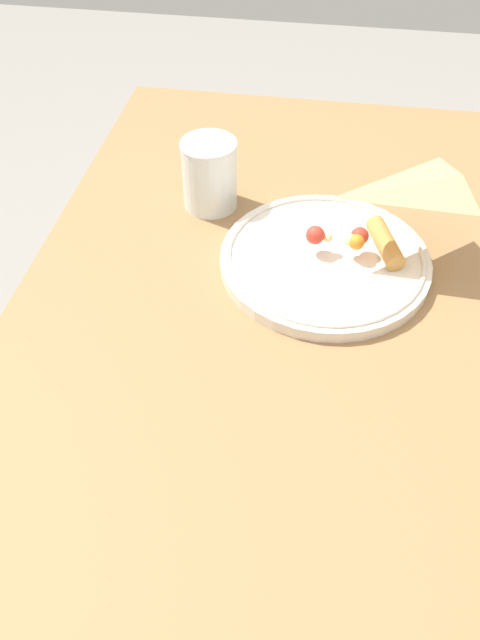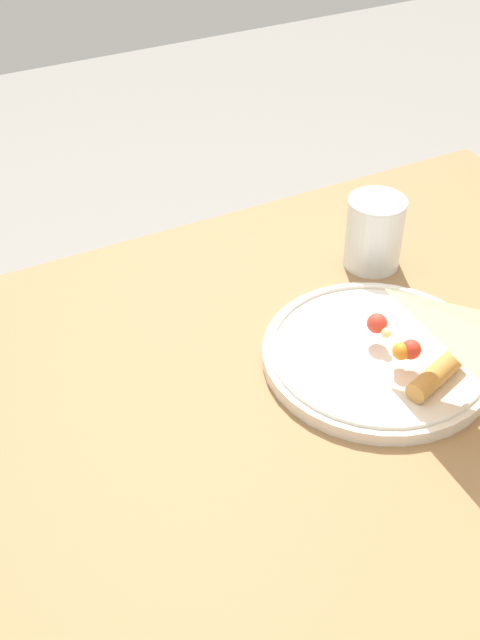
# 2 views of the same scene
# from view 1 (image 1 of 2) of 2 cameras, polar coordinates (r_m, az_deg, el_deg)

# --- Properties ---
(ground_plane) EXTENTS (6.00, 6.00, 0.00)m
(ground_plane) POSITION_cam_1_polar(r_m,az_deg,el_deg) (1.35, 3.59, -26.26)
(ground_plane) COLOR gray
(dining_table) EXTENTS (1.29, 0.74, 0.76)m
(dining_table) POSITION_cam_1_polar(r_m,az_deg,el_deg) (0.76, 5.87, -11.18)
(dining_table) COLOR olive
(dining_table) RESTS_ON ground_plane
(plate_pizza) EXTENTS (0.27, 0.27, 0.05)m
(plate_pizza) POSITION_cam_1_polar(r_m,az_deg,el_deg) (0.80, 8.14, 5.66)
(plate_pizza) COLOR silver
(plate_pizza) RESTS_ON dining_table
(milk_glass) EXTENTS (0.08, 0.08, 0.10)m
(milk_glass) POSITION_cam_1_polar(r_m,az_deg,el_deg) (0.88, -2.79, 13.10)
(milk_glass) COLOR white
(milk_glass) RESTS_ON dining_table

